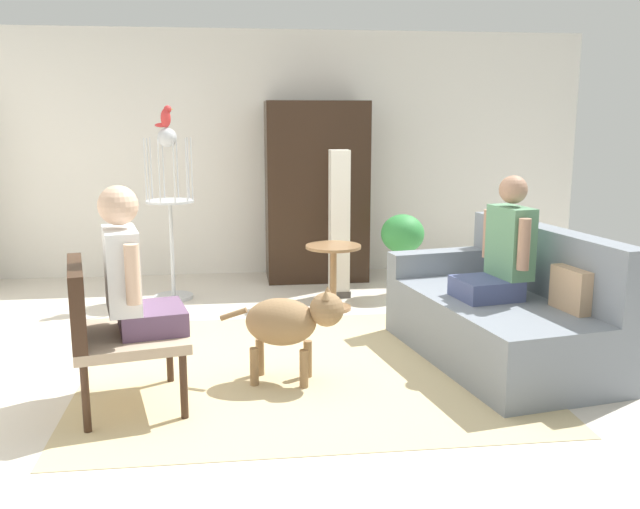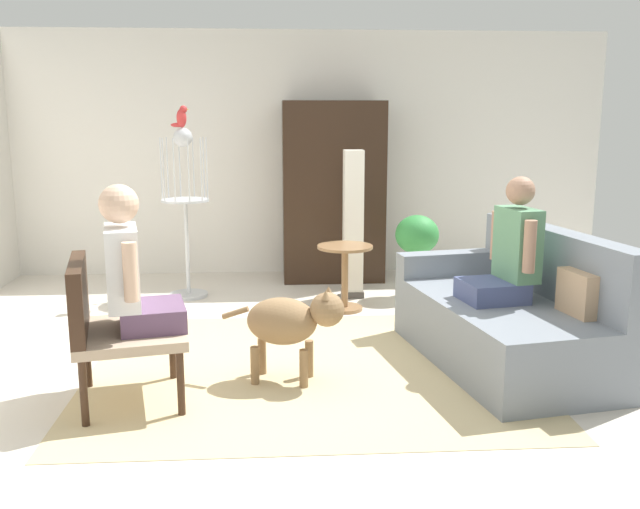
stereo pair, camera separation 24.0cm
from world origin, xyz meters
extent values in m
plane|color=beige|center=(0.00, 0.00, 0.00)|extent=(7.21, 7.21, 0.00)
cube|color=silver|center=(0.00, 2.96, 1.28)|extent=(6.61, 0.12, 2.57)
cube|color=#C6B284|center=(-0.06, -0.12, 0.00)|extent=(2.93, 2.47, 0.01)
cube|color=slate|center=(1.30, -0.10, 0.23)|extent=(1.24, 1.89, 0.46)
cube|color=slate|center=(1.68, -0.03, 0.69)|extent=(0.49, 1.76, 0.47)
cube|color=slate|center=(1.16, 0.68, 0.55)|extent=(0.96, 0.34, 0.18)
cube|color=tan|center=(1.63, -0.48, 0.60)|extent=(0.16, 0.33, 0.28)
cylinder|color=#382316|center=(-0.95, -0.23, 0.20)|extent=(0.04, 0.04, 0.39)
cylinder|color=#382316|center=(-0.82, -0.81, 0.20)|extent=(0.04, 0.04, 0.39)
cylinder|color=#382316|center=(-1.46, -0.34, 0.20)|extent=(0.04, 0.04, 0.39)
cylinder|color=#382316|center=(-1.33, -0.92, 0.20)|extent=(0.04, 0.04, 0.39)
cube|color=tan|center=(-1.14, -0.57, 0.42)|extent=(0.76, 0.81, 0.06)
cube|color=#382316|center=(-1.41, -0.63, 0.66)|extent=(0.23, 0.69, 0.43)
cube|color=#434E7A|center=(1.20, -0.11, 0.53)|extent=(0.46, 0.43, 0.14)
cube|color=#598C66|center=(1.37, -0.08, 0.84)|extent=(0.24, 0.39, 0.49)
sphere|color=#A57A60|center=(1.37, -0.08, 1.20)|extent=(0.19, 0.19, 0.19)
cylinder|color=#A57A60|center=(1.37, -0.31, 0.87)|extent=(0.08, 0.08, 0.34)
cylinder|color=#A57A60|center=(1.29, 0.13, 0.87)|extent=(0.08, 0.08, 0.34)
cube|color=#604461|center=(-1.01, -0.54, 0.52)|extent=(0.46, 0.49, 0.14)
cube|color=white|center=(-1.16, -0.58, 0.83)|extent=(0.27, 0.45, 0.47)
sphere|color=#DDB293|center=(-1.16, -0.58, 1.20)|extent=(0.23, 0.23, 0.23)
cylinder|color=#DDB293|center=(-1.17, -0.33, 0.85)|extent=(0.08, 0.08, 0.33)
cylinder|color=#DDB293|center=(-1.07, -0.81, 0.85)|extent=(0.08, 0.08, 0.33)
cylinder|color=olive|center=(0.34, 1.33, 0.57)|extent=(0.49, 0.49, 0.02)
cylinder|color=olive|center=(0.34, 1.33, 0.28)|extent=(0.06, 0.06, 0.56)
cylinder|color=olive|center=(0.34, 1.33, 0.01)|extent=(0.32, 0.32, 0.03)
ellipsoid|color=olive|center=(-0.23, -0.31, 0.40)|extent=(0.52, 0.40, 0.30)
sphere|color=olive|center=(0.05, -0.38, 0.49)|extent=(0.22, 0.22, 0.22)
cone|color=olive|center=(0.07, -0.33, 0.60)|extent=(0.06, 0.06, 0.06)
cone|color=olive|center=(0.04, -0.44, 0.60)|extent=(0.06, 0.06, 0.06)
cylinder|color=olive|center=(-0.53, -0.24, 0.44)|extent=(0.18, 0.08, 0.10)
cylinder|color=olive|center=(-0.05, -0.26, 0.13)|extent=(0.06, 0.06, 0.25)
cylinder|color=olive|center=(-0.10, -0.44, 0.13)|extent=(0.06, 0.06, 0.25)
cylinder|color=olive|center=(-0.36, -0.19, 0.13)|extent=(0.06, 0.06, 0.25)
cylinder|color=olive|center=(-0.41, -0.37, 0.13)|extent=(0.06, 0.06, 0.25)
cylinder|color=silver|center=(-1.09, 1.90, 0.01)|extent=(0.36, 0.36, 0.03)
cylinder|color=silver|center=(-1.09, 1.90, 0.45)|extent=(0.04, 0.04, 0.91)
cylinder|color=silver|center=(-1.09, 1.90, 0.92)|extent=(0.44, 0.44, 0.02)
cylinder|color=silver|center=(-0.88, 1.90, 1.21)|extent=(0.01, 0.01, 0.57)
cylinder|color=silver|center=(-0.92, 2.02, 1.21)|extent=(0.01, 0.01, 0.57)
cylinder|color=silver|center=(-1.03, 2.09, 1.21)|extent=(0.01, 0.01, 0.57)
cylinder|color=silver|center=(-1.16, 2.09, 1.21)|extent=(0.01, 0.01, 0.57)
cylinder|color=silver|center=(-1.26, 2.02, 1.21)|extent=(0.01, 0.01, 0.57)
cylinder|color=silver|center=(-1.30, 1.90, 1.21)|extent=(0.01, 0.01, 0.57)
cylinder|color=silver|center=(-1.26, 1.77, 1.21)|extent=(0.01, 0.01, 0.57)
cylinder|color=silver|center=(-1.16, 1.70, 1.21)|extent=(0.01, 0.01, 0.57)
cylinder|color=silver|center=(-1.03, 1.70, 1.21)|extent=(0.01, 0.01, 0.57)
cylinder|color=silver|center=(-0.92, 1.77, 1.21)|extent=(0.01, 0.01, 0.57)
sphere|color=silver|center=(-1.09, 1.90, 1.50)|extent=(0.18, 0.18, 0.18)
ellipsoid|color=red|center=(-1.10, 1.90, 1.67)|extent=(0.09, 0.10, 0.17)
sphere|color=red|center=(-1.08, 1.90, 1.75)|extent=(0.07, 0.07, 0.07)
cone|color=#D8BF4C|center=(-1.04, 1.90, 1.75)|extent=(0.03, 0.02, 0.02)
ellipsoid|color=red|center=(-1.14, 1.90, 1.61)|extent=(0.12, 0.03, 0.04)
cylinder|color=beige|center=(1.06, 1.75, 0.12)|extent=(0.26, 0.26, 0.23)
cylinder|color=brown|center=(1.06, 1.75, 0.33)|extent=(0.03, 0.03, 0.20)
ellipsoid|color=#32883E|center=(1.06, 1.75, 0.60)|extent=(0.41, 0.41, 0.37)
cube|color=#4C4742|center=(0.46, 1.79, 0.03)|extent=(0.20, 0.20, 0.06)
cube|color=white|center=(0.46, 1.79, 0.72)|extent=(0.18, 0.18, 1.32)
cube|color=black|center=(0.34, 2.55, 0.92)|extent=(1.03, 0.56, 1.84)
camera|label=1|loc=(-0.51, -4.58, 1.70)|focal=39.11mm
camera|label=2|loc=(-0.27, -4.61, 1.70)|focal=39.11mm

